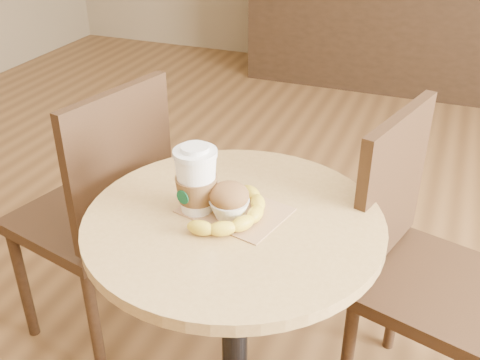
% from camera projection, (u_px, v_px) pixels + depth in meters
% --- Properties ---
extents(cafe_table, '(0.72, 0.72, 0.75)m').
position_uv_depth(cafe_table, '(234.00, 286.00, 1.43)').
color(cafe_table, black).
rests_on(cafe_table, ground).
extents(chair_left, '(0.50, 0.50, 0.95)m').
position_uv_depth(chair_left, '(101.00, 210.00, 1.78)').
color(chair_left, '#372213').
rests_on(chair_left, ground).
extents(chair_right, '(0.51, 0.51, 0.94)m').
position_uv_depth(chair_right, '(422.00, 266.00, 1.54)').
color(chair_right, '#372213').
rests_on(chair_right, ground).
extents(service_counter, '(2.30, 0.65, 1.04)m').
position_uv_depth(service_counter, '(405.00, 14.00, 4.06)').
color(service_counter, black).
rests_on(service_counter, ground).
extents(kraft_bag, '(0.28, 0.23, 0.00)m').
position_uv_depth(kraft_bag, '(235.00, 210.00, 1.35)').
color(kraft_bag, '#A67950').
rests_on(kraft_bag, cafe_table).
extents(coffee_cup, '(0.10, 0.11, 0.17)m').
position_uv_depth(coffee_cup, '(196.00, 182.00, 1.32)').
color(coffee_cup, white).
rests_on(coffee_cup, cafe_table).
extents(muffin, '(0.10, 0.10, 0.09)m').
position_uv_depth(muffin, '(229.00, 201.00, 1.31)').
color(muffin, white).
rests_on(muffin, kraft_bag).
extents(banana, '(0.24, 0.29, 0.03)m').
position_uv_depth(banana, '(235.00, 211.00, 1.31)').
color(banana, gold).
rests_on(banana, kraft_bag).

